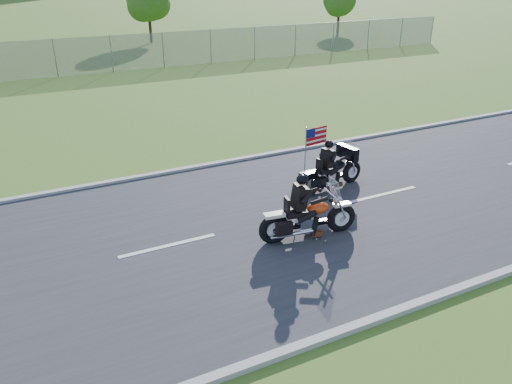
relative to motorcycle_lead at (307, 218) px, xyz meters
name	(u,v)px	position (x,y,z in m)	size (l,w,h in m)	color
ground	(249,228)	(-0.96, 0.99, -0.51)	(420.00, 420.00, 0.00)	#3A5C1C
road	(249,227)	(-0.96, 0.99, -0.49)	(120.00, 8.00, 0.04)	#28282B
curb_north	(192,168)	(-0.96, 5.04, -0.46)	(120.00, 0.18, 0.12)	#9E9B93
curb_south	(352,328)	(-0.96, -3.06, -0.46)	(120.00, 0.18, 0.12)	#9E9B93
tree_fence_near	(148,2)	(5.08, 31.03, 2.47)	(3.52, 3.28, 4.75)	#382316
tree_fence_far	(340,1)	(21.08, 29.03, 2.13)	(3.08, 2.87, 4.20)	#382316
motorcycle_lead	(307,218)	(0.00, 0.00, 0.00)	(2.38, 0.77, 1.60)	black
motorcycle_follow	(332,172)	(2.03, 2.00, -0.01)	(2.16, 0.81, 1.80)	black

